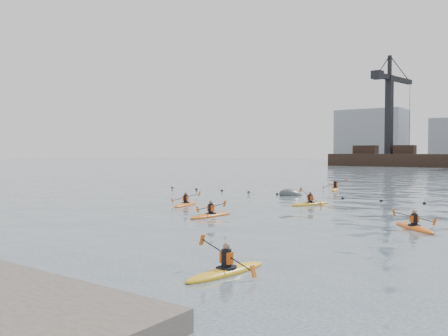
% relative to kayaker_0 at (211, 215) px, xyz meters
% --- Properties ---
extents(ground, '(400.00, 400.00, 0.00)m').
position_rel_kayaker_0_xyz_m(ground, '(1.23, -8.37, -0.10)').
color(ground, '#33404B').
rests_on(ground, ground).
extents(float_line, '(33.24, 0.73, 0.24)m').
position_rel_kayaker_0_xyz_m(float_line, '(0.73, 14.17, -0.07)').
color(float_line, black).
rests_on(float_line, ground).
extents(kayaker_0, '(2.22, 3.30, 1.11)m').
position_rel_kayaker_0_xyz_m(kayaker_0, '(0.00, 0.00, 0.00)').
color(kayaker_0, '#CA5F13').
rests_on(kayaker_0, ground).
extents(kayaker_1, '(2.28, 3.39, 1.20)m').
position_rel_kayaker_0_xyz_m(kayaker_1, '(8.04, -9.68, 0.00)').
color(kayaker_1, gold).
rests_on(kayaker_1, ground).
extents(kayaker_2, '(2.16, 3.29, 1.12)m').
position_rel_kayaker_0_xyz_m(kayaker_2, '(-4.84, 3.46, -0.00)').
color(kayaker_2, orange).
rests_on(kayaker_2, ground).
extents(kayaker_3, '(2.14, 3.25, 1.27)m').
position_rel_kayaker_0_xyz_m(kayaker_3, '(1.95, 8.79, -0.00)').
color(kayaker_3, gold).
rests_on(kayaker_3, ground).
extents(kayaker_4, '(2.72, 2.81, 1.11)m').
position_rel_kayaker_0_xyz_m(kayaker_4, '(10.47, 2.33, 0.00)').
color(kayaker_4, orange).
rests_on(kayaker_4, ground).
extents(kayaker_5, '(2.39, 3.62, 1.33)m').
position_rel_kayaker_0_xyz_m(kayaker_5, '(-1.68, 21.79, 0.01)').
color(kayaker_5, orange).
rests_on(kayaker_5, ground).
extents(mooring_buoy, '(2.43, 2.64, 1.51)m').
position_rel_kayaker_0_xyz_m(mooring_buoy, '(-2.39, 14.15, -0.10)').
color(mooring_buoy, '#393B3D').
rests_on(mooring_buoy, ground).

